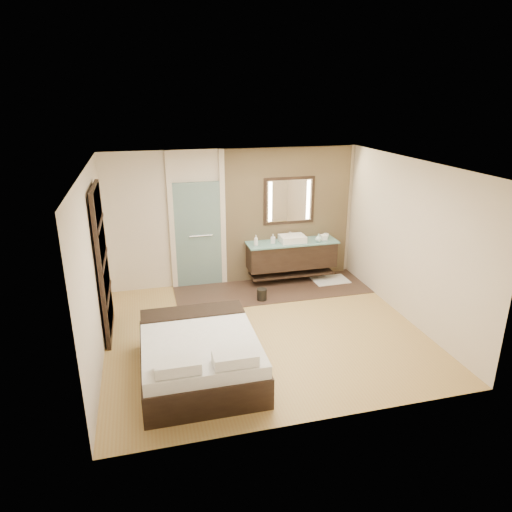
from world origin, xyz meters
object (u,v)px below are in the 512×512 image
object	(u,v)px
bed	(200,355)
mirror_unit	(289,201)
waste_bin	(262,295)
vanity	(292,255)

from	to	relation	value
bed	mirror_unit	bearing A→B (deg)	54.14
mirror_unit	waste_bin	world-z (taller)	mirror_unit
mirror_unit	bed	bearing A→B (deg)	-126.11
vanity	bed	size ratio (longest dim) A/B	0.95
mirror_unit	waste_bin	distance (m)	2.01
vanity	mirror_unit	xyz separation A→B (m)	(0.00, 0.24, 1.07)
mirror_unit	vanity	bearing A→B (deg)	-90.00
vanity	bed	xyz separation A→B (m)	(-2.28, -2.88, -0.27)
waste_bin	mirror_unit	bearing A→B (deg)	50.18
vanity	mirror_unit	distance (m)	1.10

